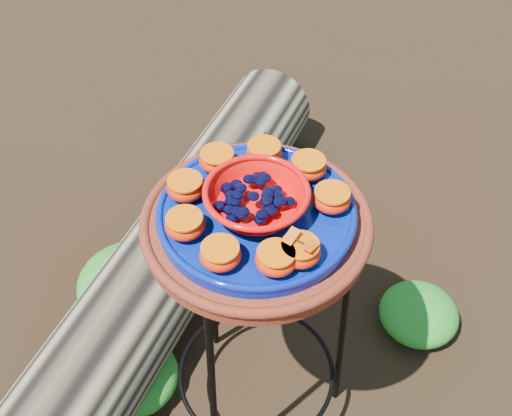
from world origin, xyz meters
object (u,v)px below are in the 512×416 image
terracotta_saucer (256,225)px  plant_stand (256,329)px  cobalt_plate (256,215)px  driftwood_log (178,246)px  red_bowl (257,200)px

terracotta_saucer → plant_stand: bearing=0.0°
cobalt_plate → driftwood_log: bearing=86.5°
red_bowl → driftwood_log: size_ratio=0.12×
plant_stand → terracotta_saucer: 0.37m
driftwood_log → terracotta_saucer: bearing=-93.5°
red_bowl → driftwood_log: red_bowl is taller
plant_stand → cobalt_plate: bearing=0.0°
red_bowl → driftwood_log: (0.03, 0.49, -0.64)m
cobalt_plate → red_bowl: size_ratio=2.00×
terracotta_saucer → driftwood_log: size_ratio=0.28×
plant_stand → red_bowl: bearing=0.0°
driftwood_log → plant_stand: bearing=-93.5°
terracotta_saucer → driftwood_log: terracotta_saucer is taller
plant_stand → terracotta_saucer: bearing=0.0°
cobalt_plate → driftwood_log: cobalt_plate is taller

